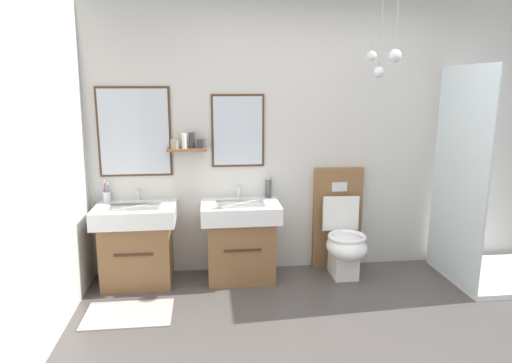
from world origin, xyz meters
TOP-DOWN VIEW (x-y plane):
  - wall_back at (-0.02, 1.74)m, footprint 4.48×0.63m
  - bath_mat at (-1.68, 0.86)m, footprint 0.68×0.44m
  - vanity_sink_left at (-1.68, 1.47)m, footprint 0.71×0.51m
  - tap_on_left_sink at (-1.68, 1.66)m, footprint 0.03×0.13m
  - vanity_sink_right at (-0.75, 1.47)m, footprint 0.71×0.51m
  - tap_on_right_sink at (-0.75, 1.66)m, footprint 0.03×0.13m
  - toilet at (0.23, 1.48)m, footprint 0.48×0.62m
  - toothbrush_cup at (-1.96, 1.65)m, footprint 0.07×0.07m
  - soap_dispenser at (-0.46, 1.66)m, footprint 0.06×0.06m
  - shower_tray at (1.49, 1.19)m, footprint 1.00×0.86m

SIDE VIEW (x-z plane):
  - bath_mat at x=-1.68m, z-range 0.00..0.01m
  - toilet at x=0.23m, z-range -0.12..0.88m
  - vanity_sink_left at x=-1.68m, z-range 0.02..0.75m
  - vanity_sink_right at x=-0.75m, z-range 0.02..0.75m
  - shower_tray at x=1.49m, z-range -0.58..1.37m
  - toothbrush_cup at x=-1.96m, z-range 0.68..0.88m
  - tap_on_left_sink at x=-1.68m, z-range 0.74..0.86m
  - tap_on_right_sink at x=-0.75m, z-range 0.74..0.86m
  - soap_dispenser at x=-0.46m, z-range 0.71..0.92m
  - wall_back at x=-0.02m, z-range 0.00..2.56m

